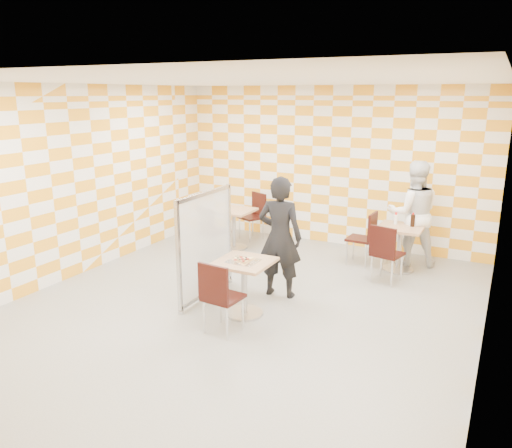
{
  "coord_description": "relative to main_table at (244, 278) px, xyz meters",
  "views": [
    {
      "loc": [
        3.07,
        -5.57,
        2.86
      ],
      "look_at": [
        0.1,
        0.2,
        1.15
      ],
      "focal_mm": 35.0,
      "sensor_mm": 36.0,
      "label": 1
    }
  ],
  "objects": [
    {
      "name": "second_table",
      "position": [
        1.46,
        2.68,
        0.0
      ],
      "size": [
        0.7,
        0.7,
        0.75
      ],
      "color": "tan",
      "rests_on": "ground"
    },
    {
      "name": "man_dark",
      "position": [
        0.14,
        0.81,
        0.37
      ],
      "size": [
        0.68,
        0.48,
        1.75
      ],
      "primitive_type": "imported",
      "rotation": [
        0.0,
        0.0,
        3.25
      ],
      "color": "black",
      "rests_on": "ground"
    },
    {
      "name": "chair_main_front",
      "position": [
        0.0,
        -0.64,
        0.04
      ],
      "size": [
        0.45,
        0.46,
        0.92
      ],
      "color": "black",
      "rests_on": "ground"
    },
    {
      "name": "chair_second_side",
      "position": [
        0.89,
        2.67,
        0.04
      ],
      "size": [
        0.45,
        0.44,
        0.92
      ],
      "color": "black",
      "rests_on": "ground"
    },
    {
      "name": "man_white",
      "position": [
        1.57,
        3.08,
        0.39
      ],
      "size": [
        1.06,
        0.95,
        1.79
      ],
      "primitive_type": "imported",
      "rotation": [
        0.0,
        0.0,
        3.52
      ],
      "color": "white",
      "rests_on": "ground"
    },
    {
      "name": "chair_empty_far",
      "position": [
        -1.53,
        3.26,
        0.04
      ],
      "size": [
        0.56,
        0.56,
        0.92
      ],
      "color": "black",
      "rests_on": "ground"
    },
    {
      "name": "chair_empty_near",
      "position": [
        -1.68,
        1.84,
        0.04
      ],
      "size": [
        0.53,
        0.54,
        0.92
      ],
      "color": "black",
      "rests_on": "ground"
    },
    {
      "name": "empty_table",
      "position": [
        -1.58,
        2.49,
        0.0
      ],
      "size": [
        0.7,
        0.7,
        0.75
      ],
      "color": "tan",
      "rests_on": "ground"
    },
    {
      "name": "sport_bottle",
      "position": [
        1.34,
        2.79,
        0.33
      ],
      "size": [
        0.06,
        0.06,
        0.2
      ],
      "color": "white",
      "rests_on": "second_table"
    },
    {
      "name": "partition",
      "position": [
        -0.76,
        0.26,
        0.28
      ],
      "size": [
        0.08,
        1.38,
        1.55
      ],
      "color": "white",
      "rests_on": "ground"
    },
    {
      "name": "room_shell",
      "position": [
        -0.13,
        0.73,
        0.99
      ],
      "size": [
        7.0,
        7.0,
        7.0
      ],
      "color": "gray",
      "rests_on": "ground"
    },
    {
      "name": "soda_bottle",
      "position": [
        1.62,
        2.77,
        0.34
      ],
      "size": [
        0.07,
        0.07,
        0.23
      ],
      "color": "black",
      "rests_on": "second_table"
    },
    {
      "name": "main_table",
      "position": [
        0.0,
        0.0,
        0.0
      ],
      "size": [
        0.7,
        0.7,
        0.75
      ],
      "color": "tan",
      "rests_on": "ground"
    },
    {
      "name": "chair_second_front",
      "position": [
        1.38,
        1.97,
        0.04
      ],
      "size": [
        0.51,
        0.51,
        0.92
      ],
      "color": "black",
      "rests_on": "ground"
    },
    {
      "name": "pizza_on_foil",
      "position": [
        -0.0,
        -0.02,
        0.26
      ],
      "size": [
        0.4,
        0.4,
        0.04
      ],
      "color": "silver",
      "rests_on": "main_table"
    }
  ]
}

